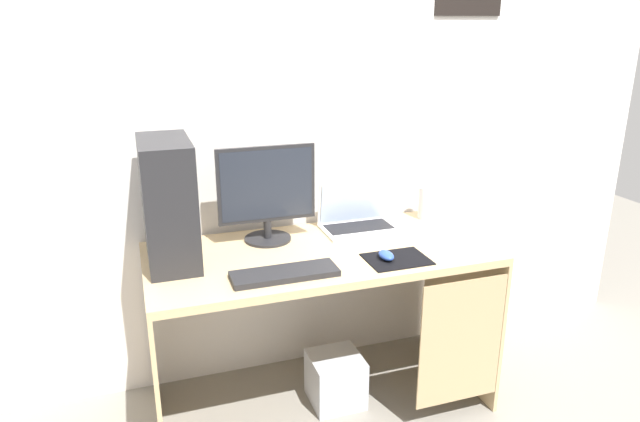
{
  "coord_description": "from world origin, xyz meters",
  "views": [
    {
      "loc": [
        -0.74,
        -2.19,
        1.72
      ],
      "look_at": [
        0.0,
        0.0,
        0.95
      ],
      "focal_mm": 32.07,
      "sensor_mm": 36.0,
      "label": 1
    }
  ],
  "objects_px": {
    "pc_tower": "(168,202)",
    "monitor": "(267,194)",
    "laptop": "(357,219)",
    "keyboard": "(285,274)",
    "subwoofer": "(336,379)",
    "mouse_left": "(386,255)",
    "speaker": "(427,203)"
  },
  "relations": [
    {
      "from": "speaker",
      "to": "mouse_left",
      "type": "height_order",
      "value": "speaker"
    },
    {
      "from": "laptop",
      "to": "keyboard",
      "type": "height_order",
      "value": "laptop"
    },
    {
      "from": "pc_tower",
      "to": "speaker",
      "type": "xyz_separation_m",
      "value": [
        1.26,
        0.14,
        -0.17
      ]
    },
    {
      "from": "pc_tower",
      "to": "subwoofer",
      "type": "height_order",
      "value": "pc_tower"
    },
    {
      "from": "laptop",
      "to": "subwoofer",
      "type": "relative_size",
      "value": 1.49
    },
    {
      "from": "laptop",
      "to": "keyboard",
      "type": "relative_size",
      "value": 0.84
    },
    {
      "from": "keyboard",
      "to": "pc_tower",
      "type": "bearing_deg",
      "value": 142.97
    },
    {
      "from": "pc_tower",
      "to": "keyboard",
      "type": "bearing_deg",
      "value": -37.03
    },
    {
      "from": "pc_tower",
      "to": "mouse_left",
      "type": "distance_m",
      "value": 0.92
    },
    {
      "from": "speaker",
      "to": "subwoofer",
      "type": "relative_size",
      "value": 0.69
    },
    {
      "from": "subwoofer",
      "to": "laptop",
      "type": "bearing_deg",
      "value": 51.15
    },
    {
      "from": "monitor",
      "to": "keyboard",
      "type": "height_order",
      "value": "monitor"
    },
    {
      "from": "monitor",
      "to": "subwoofer",
      "type": "distance_m",
      "value": 0.93
    },
    {
      "from": "pc_tower",
      "to": "monitor",
      "type": "bearing_deg",
      "value": 12.66
    },
    {
      "from": "mouse_left",
      "to": "subwoofer",
      "type": "height_order",
      "value": "mouse_left"
    },
    {
      "from": "keyboard",
      "to": "subwoofer",
      "type": "relative_size",
      "value": 1.77
    },
    {
      "from": "mouse_left",
      "to": "laptop",
      "type": "bearing_deg",
      "value": 85.21
    },
    {
      "from": "pc_tower",
      "to": "mouse_left",
      "type": "xyz_separation_m",
      "value": [
        0.84,
        -0.28,
        -0.23
      ]
    },
    {
      "from": "pc_tower",
      "to": "laptop",
      "type": "bearing_deg",
      "value": 7.77
    },
    {
      "from": "pc_tower",
      "to": "speaker",
      "type": "bearing_deg",
      "value": 6.53
    },
    {
      "from": "monitor",
      "to": "laptop",
      "type": "height_order",
      "value": "monitor"
    },
    {
      "from": "keyboard",
      "to": "speaker",
      "type": "bearing_deg",
      "value": 27.27
    },
    {
      "from": "laptop",
      "to": "speaker",
      "type": "relative_size",
      "value": 2.17
    },
    {
      "from": "speaker",
      "to": "keyboard",
      "type": "bearing_deg",
      "value": -152.73
    },
    {
      "from": "pc_tower",
      "to": "speaker",
      "type": "distance_m",
      "value": 1.28
    },
    {
      "from": "speaker",
      "to": "subwoofer",
      "type": "bearing_deg",
      "value": -155.4
    },
    {
      "from": "pc_tower",
      "to": "laptop",
      "type": "xyz_separation_m",
      "value": [
        0.88,
        0.12,
        -0.21
      ]
    },
    {
      "from": "speaker",
      "to": "mouse_left",
      "type": "relative_size",
      "value": 1.7
    },
    {
      "from": "monitor",
      "to": "speaker",
      "type": "distance_m",
      "value": 0.85
    },
    {
      "from": "pc_tower",
      "to": "keyboard",
      "type": "height_order",
      "value": "pc_tower"
    },
    {
      "from": "monitor",
      "to": "laptop",
      "type": "relative_size",
      "value": 1.24
    },
    {
      "from": "speaker",
      "to": "keyboard",
      "type": "distance_m",
      "value": 0.97
    }
  ]
}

